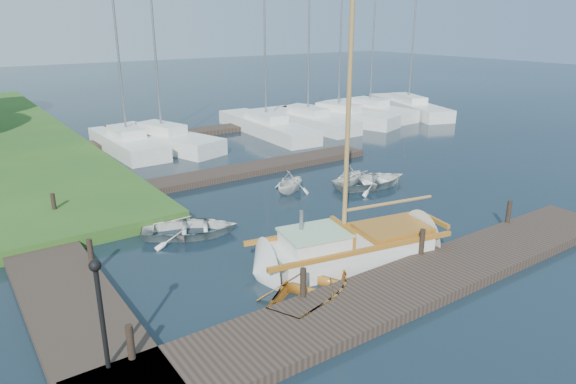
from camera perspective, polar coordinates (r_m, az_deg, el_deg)
ground at (r=18.95m, az=0.00°, el=-3.44°), size 160.00×160.00×0.00m
near_dock at (r=14.83m, az=13.56°, el=-9.97°), size 18.00×2.20×0.30m
left_dock at (r=17.95m, az=-25.59°, el=-6.16°), size 2.20×18.00×0.30m
far_dock at (r=25.12m, az=-4.72°, el=2.44°), size 14.00×1.60×0.30m
pontoon at (r=37.08m, az=-1.43°, el=7.77°), size 30.00×1.60×0.30m
mooring_post_0 at (r=11.67m, az=-17.11°, el=-15.64°), size 0.16×0.16×0.80m
mooring_post_1 at (r=13.39m, az=1.69°, el=-10.02°), size 0.16×0.16×0.80m
mooring_post_2 at (r=16.21m, az=14.66°, el=-5.35°), size 0.16×0.16×0.80m
mooring_post_3 at (r=19.66m, az=23.32°, el=-2.02°), size 0.16×0.16×0.80m
mooring_post_4 at (r=16.07m, az=-21.09°, el=-6.24°), size 0.16×0.16×0.80m
mooring_post_5 at (r=20.68m, az=-24.59°, el=-1.21°), size 0.16×0.16×0.80m
lamp_post at (r=10.97m, az=-20.21°, el=-11.19°), size 0.24×0.24×2.44m
sailboat at (r=16.15m, az=7.28°, el=-6.33°), size 7.39×3.24×9.83m
dinghy at (r=14.11m, az=3.11°, el=-10.04°), size 4.12×3.64×0.71m
tender_a at (r=18.09m, az=-10.84°, el=-3.74°), size 3.95×3.49×0.68m
tender_b at (r=22.18m, az=0.25°, el=1.37°), size 2.63×2.51×1.08m
tender_c at (r=23.28m, az=9.24°, el=1.50°), size 3.86×3.04×0.72m
tender_d at (r=23.35m, az=6.97°, el=2.08°), size 2.47×2.32×1.05m
marina_boat_0 at (r=30.49m, az=-17.43°, el=5.38°), size 2.36×7.35×11.87m
marina_boat_1 at (r=31.02m, az=-13.82°, el=5.86°), size 4.64×8.73×9.49m
marina_boat_3 at (r=33.93m, az=-2.47°, el=7.45°), size 2.70×9.93×10.70m
marina_boat_4 at (r=35.94m, az=2.21°, el=8.10°), size 2.61×8.60×11.40m
marina_boat_5 at (r=37.70m, az=5.60°, el=8.52°), size 4.90×9.08×11.34m
marina_boat_6 at (r=40.42m, az=9.06°, el=9.05°), size 2.59×7.95×9.86m
marina_boat_7 at (r=42.84m, az=13.21°, el=9.34°), size 5.24×10.19×12.88m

